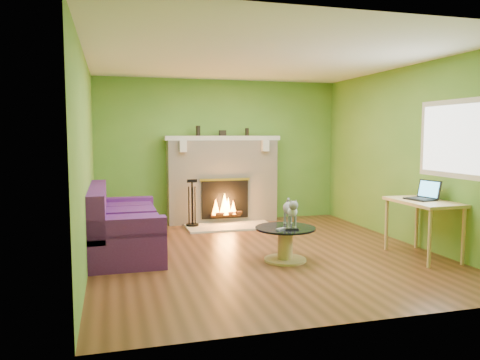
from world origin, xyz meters
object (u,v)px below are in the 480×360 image
object	(u,v)px
coffee_table	(285,241)
desk	(424,207)
sofa	(121,227)
cat	(290,212)

from	to	relation	value
coffee_table	desk	world-z (taller)	desk
sofa	coffee_table	size ratio (longest dim) A/B	2.64
cat	coffee_table	bearing A→B (deg)	-136.81
coffee_table	desk	xyz separation A→B (m)	(1.80, -0.30, 0.41)
desk	cat	distance (m)	1.76
coffee_table	cat	distance (m)	0.38
coffee_table	cat	size ratio (longest dim) A/B	1.29
sofa	cat	bearing A→B (deg)	-24.52
sofa	desk	world-z (taller)	sofa
sofa	coffee_table	world-z (taller)	sofa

